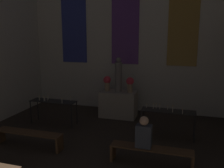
# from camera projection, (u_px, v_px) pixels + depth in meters

# --- Properties ---
(wall_back) EXTENTS (7.83, 0.16, 5.77)m
(wall_back) POSITION_uv_depth(u_px,v_px,m) (126.00, 36.00, 9.58)
(wall_back) COLOR beige
(wall_back) RESTS_ON ground_plane
(altar) EXTENTS (1.31, 0.71, 0.95)m
(altar) POSITION_uv_depth(u_px,v_px,m) (118.00, 104.00, 9.11)
(altar) COLOR gray
(altar) RESTS_ON ground_plane
(statue) EXTENTS (0.25, 0.25, 1.23)m
(statue) POSITION_uv_depth(u_px,v_px,m) (118.00, 76.00, 8.91)
(statue) COLOR slate
(statue) RESTS_ON altar
(flower_vase_left) EXTENTS (0.27, 0.27, 0.54)m
(flower_vase_left) POSITION_uv_depth(u_px,v_px,m) (107.00, 82.00, 9.08)
(flower_vase_left) COLOR #937A5B
(flower_vase_left) RESTS_ON altar
(flower_vase_right) EXTENTS (0.27, 0.27, 0.54)m
(flower_vase_right) POSITION_uv_depth(u_px,v_px,m) (130.00, 83.00, 8.84)
(flower_vase_right) COLOR #937A5B
(flower_vase_right) RESTS_ON altar
(candle_rack_left) EXTENTS (1.56, 0.47, 1.01)m
(candle_rack_left) POSITION_uv_depth(u_px,v_px,m) (53.00, 103.00, 8.32)
(candle_rack_left) COLOR black
(candle_rack_left) RESTS_ON ground_plane
(candle_rack_right) EXTENTS (1.56, 0.47, 1.01)m
(candle_rack_right) POSITION_uv_depth(u_px,v_px,m) (168.00, 114.00, 7.26)
(candle_rack_right) COLOR black
(candle_rack_right) RESTS_ON ground_plane
(pew_back_left) EXTENTS (1.90, 0.36, 0.42)m
(pew_back_left) POSITION_uv_depth(u_px,v_px,m) (29.00, 136.00, 6.68)
(pew_back_left) COLOR #4C331E
(pew_back_left) RESTS_ON ground_plane
(pew_back_right) EXTENTS (1.90, 0.36, 0.42)m
(pew_back_right) POSITION_uv_depth(u_px,v_px,m) (151.00, 152.00, 5.76)
(pew_back_right) COLOR #4C331E
(pew_back_right) RESTS_ON ground_plane
(person_seated) EXTENTS (0.36, 0.24, 0.74)m
(person_seated) POSITION_uv_depth(u_px,v_px,m) (144.00, 134.00, 5.72)
(person_seated) COLOR #383D47
(person_seated) RESTS_ON pew_back_right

